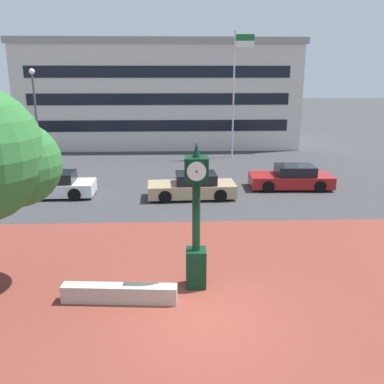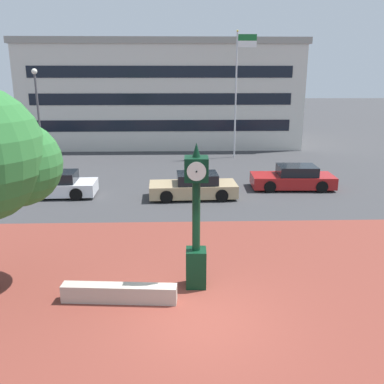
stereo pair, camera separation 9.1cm
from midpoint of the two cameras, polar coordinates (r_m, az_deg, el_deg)
The scene contains 10 objects.
ground_plane at distance 11.37m, azimuth 1.65°, elevation -16.83°, with size 200.00×200.00×0.00m, color #38383A.
plaza_brick_paving at distance 12.84m, azimuth 1.18°, elevation -12.71°, with size 44.00×11.42×0.01m, color brown.
planter_wall at distance 12.16m, azimuth -9.61°, elevation -13.38°, with size 3.20×0.40×0.50m, color #ADA393.
street_clock at distance 12.10m, azimuth 0.79°, elevation -4.38°, with size 0.68×0.78×4.32m.
car_street_near at distance 23.83m, azimuth 13.69°, elevation 1.83°, with size 4.52×2.09×1.28m.
car_street_far at distance 22.79m, azimuth -18.18°, elevation 0.86°, with size 4.47×1.97×1.28m.
car_street_distant at distance 21.40m, azimuth 0.39°, elevation 0.72°, with size 4.48×2.03×1.28m.
flagpole_primary at distance 31.70m, azimuth 6.31°, elevation 14.07°, with size 1.46×0.14×9.09m.
civic_building at distance 39.80m, azimuth -3.82°, elevation 13.30°, with size 23.43×11.71×8.85m.
street_lamp_post at distance 29.06m, azimuth -20.07°, elevation 10.54°, with size 0.36×0.36×6.43m.
Camera 2 is at (-0.58, -9.56, 6.13)m, focal length 39.34 mm.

